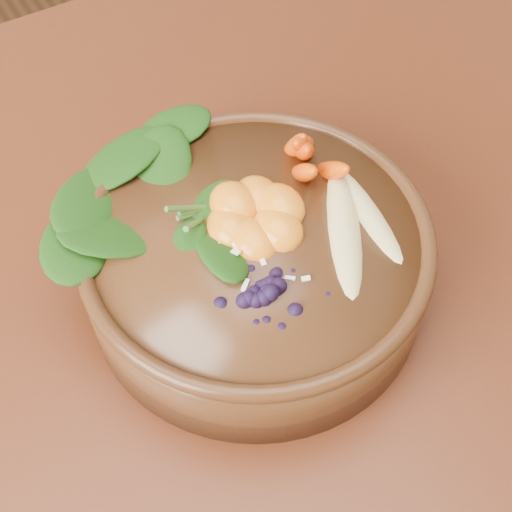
% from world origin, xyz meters
% --- Properties ---
extents(dining_table, '(1.60, 0.90, 0.75)m').
position_xyz_m(dining_table, '(0.00, 0.00, 0.66)').
color(dining_table, '#331C0C').
rests_on(dining_table, ground).
extents(stoneware_bowl, '(0.35, 0.35, 0.07)m').
position_xyz_m(stoneware_bowl, '(0.04, -0.01, 0.79)').
color(stoneware_bowl, '#412512').
rests_on(stoneware_bowl, dining_table).
extents(kale_heap, '(0.22, 0.21, 0.04)m').
position_xyz_m(kale_heap, '(0.02, 0.06, 0.84)').
color(kale_heap, '#1B4810').
rests_on(kale_heap, stoneware_bowl).
extents(carrot_cluster, '(0.07, 0.07, 0.07)m').
position_xyz_m(carrot_cluster, '(0.11, 0.04, 0.86)').
color(carrot_cluster, '#E94405').
rests_on(carrot_cluster, stoneware_bowl).
extents(banana_halves, '(0.09, 0.14, 0.03)m').
position_xyz_m(banana_halves, '(0.11, -0.04, 0.84)').
color(banana_halves, '#E0CC84').
rests_on(banana_halves, stoneware_bowl).
extents(mandarin_cluster, '(0.11, 0.11, 0.03)m').
position_xyz_m(mandarin_cluster, '(0.05, 0.01, 0.84)').
color(mandarin_cluster, orange).
rests_on(mandarin_cluster, stoneware_bowl).
extents(blueberry_pile, '(0.15, 0.13, 0.04)m').
position_xyz_m(blueberry_pile, '(0.02, -0.06, 0.84)').
color(blueberry_pile, black).
rests_on(blueberry_pile, stoneware_bowl).
extents(coconut_flakes, '(0.10, 0.09, 0.01)m').
position_xyz_m(coconut_flakes, '(0.03, -0.03, 0.83)').
color(coconut_flakes, white).
rests_on(coconut_flakes, stoneware_bowl).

